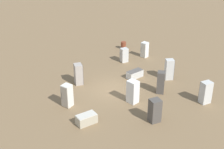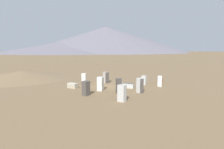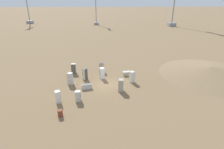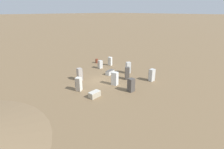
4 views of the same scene
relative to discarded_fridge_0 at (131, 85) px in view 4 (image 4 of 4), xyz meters
The scene contains 13 objects.
ground_plane 5.56m from the discarded_fridge_0, behind, with size 1000.00×1000.00×0.00m, color brown.
discarded_fridge_0 is the anchor object (origin of this frame).
discarded_fridge_1 6.84m from the discarded_fridge_0, 159.20° to the left, with size 0.94×1.61×0.68m.
discarded_fridge_2 6.64m from the discarded_fridge_0, 136.02° to the right, with size 0.89×0.90×1.78m.
discarded_fridge_3 2.88m from the discarded_fridge_0, behind, with size 0.93×0.89×1.84m.
discarded_fridge_4 4.14m from the discarded_fridge_0, 137.81° to the left, with size 0.88×0.87×1.88m.
discarded_fridge_5 6.80m from the discarded_fridge_0, 133.67° to the left, with size 0.81×0.89×1.87m.
discarded_fridge_6 4.77m from the discarded_fridge_0, 115.05° to the right, with size 0.89×1.47×0.70m.
discarded_fridge_7 10.38m from the discarded_fridge_0, 161.25° to the left, with size 0.60×0.71×1.41m.
discarded_fridge_8 8.06m from the discarded_fridge_0, 162.34° to the right, with size 0.89×0.79×1.82m.
discarded_fridge_9 11.46m from the discarded_fridge_0, 149.58° to the left, with size 0.77×0.78×1.57m.
discarded_fridge_10 4.88m from the discarded_fridge_0, 92.07° to the left, with size 0.69×0.80×1.78m.
rusty_barrel 13.83m from the discarded_fridge_0, 158.57° to the left, with size 0.55×0.55×0.79m.
Camera 4 is at (18.20, -15.27, 9.72)m, focal length 28.00 mm.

